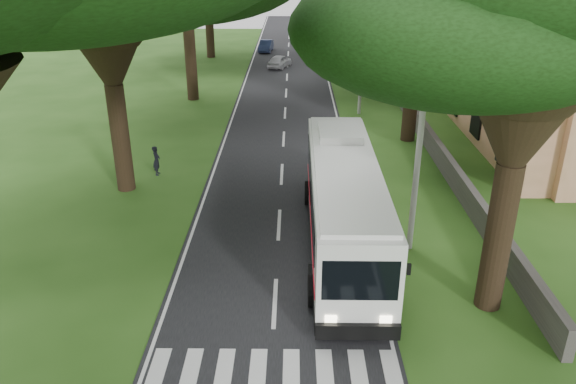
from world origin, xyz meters
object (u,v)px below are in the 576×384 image
(pole_mid, at_px, (362,57))
(distant_car_c, at_px, (305,33))
(church, at_px, (565,59))
(distant_car_a, at_px, (280,61))
(pole_far, at_px, (341,20))
(pole_near, at_px, (418,154))
(pedestrian, at_px, (157,160))
(distant_car_b, at_px, (266,46))
(coach_bus, at_px, (344,201))

(pole_mid, xyz_separation_m, distant_car_c, (-3.37, 34.85, -3.47))
(church, distance_m, distant_car_a, 28.29)
(pole_mid, bearing_deg, pole_far, 90.00)
(pole_near, distance_m, pedestrian, 15.05)
(pole_near, relative_size, distant_car_b, 2.07)
(pole_near, xyz_separation_m, distant_car_b, (-8.09, 45.36, -3.51))
(distant_car_c, bearing_deg, pole_far, 119.08)
(distant_car_a, distance_m, distant_car_b, 9.15)
(pole_far, relative_size, coach_bus, 0.62)
(pole_mid, height_order, coach_bus, pole_mid)
(pole_near, bearing_deg, church, 51.50)
(pole_far, xyz_separation_m, coach_bus, (-2.80, -39.76, -2.14))
(pole_far, bearing_deg, distant_car_b, 146.48)
(pole_far, xyz_separation_m, distant_car_c, (-3.37, 14.85, -3.47))
(pole_mid, relative_size, pole_far, 1.00)
(pole_mid, distance_m, distant_car_a, 17.90)
(church, bearing_deg, pole_far, 116.82)
(pole_mid, relative_size, coach_bus, 0.62)
(church, relative_size, pole_far, 3.00)
(distant_car_a, bearing_deg, distant_car_b, -59.28)
(pole_far, xyz_separation_m, distant_car_a, (-6.30, -3.61, -3.51))
(pole_mid, xyz_separation_m, pedestrian, (-12.32, -12.05, -3.36))
(pole_far, distance_m, coach_bus, 39.91)
(church, height_order, distant_car_a, church)
(church, xyz_separation_m, distant_car_c, (-15.74, 39.31, -4.19))
(pole_near, distance_m, distant_car_c, 55.07)
(church, relative_size, pole_near, 3.00)
(distant_car_a, height_order, pedestrian, pedestrian)
(coach_bus, bearing_deg, pedestrian, 141.22)
(pedestrian, bearing_deg, pole_near, -124.90)
(distant_car_a, relative_size, distant_car_c, 0.80)
(pole_near, relative_size, distant_car_c, 1.69)
(pole_near, xyz_separation_m, distant_car_c, (-3.37, 54.85, -3.47))
(church, relative_size, distant_car_a, 6.39)
(pole_mid, bearing_deg, church, -19.81)
(church, bearing_deg, distant_car_c, 111.82)
(church, distance_m, pedestrian, 26.15)
(pole_near, distance_m, pole_mid, 20.00)
(distant_car_b, bearing_deg, pole_far, -28.56)
(distant_car_c, bearing_deg, church, 128.10)
(distant_car_c, bearing_deg, pole_near, 109.80)
(church, xyz_separation_m, pole_mid, (-12.36, 4.45, -0.73))
(distant_car_a, bearing_deg, pole_mid, 130.47)
(pole_mid, xyz_separation_m, distant_car_b, (-8.09, 25.36, -3.51))
(church, height_order, pole_mid, church)
(pole_mid, bearing_deg, distant_car_b, 107.69)
(pole_far, distance_m, distant_car_b, 10.32)
(pole_mid, bearing_deg, coach_bus, -98.07)
(distant_car_b, bearing_deg, pole_near, -74.93)
(pole_near, relative_size, distant_car_a, 2.13)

